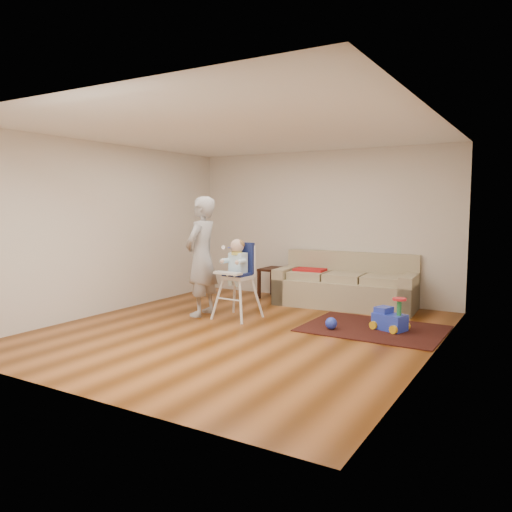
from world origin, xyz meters
The scene contains 9 objects.
ground centered at (0.00, 0.00, 0.00)m, with size 5.50×5.50×0.00m, color #512607.
room_envelope centered at (0.00, 0.53, 1.88)m, with size 5.04×5.52×2.72m.
sofa centered at (0.64, 2.30, 0.45)m, with size 2.40×1.11×0.90m.
side_table centered at (-0.73, 2.42, 0.28)m, with size 0.55×0.55×0.55m, color black, non-canonical shape.
area_rug centered at (1.55, 1.01, 0.01)m, with size 1.88×1.41×0.02m, color black.
ride_on_toy centered at (1.76, 1.03, 0.25)m, with size 0.43×0.31×0.47m, color blue, non-canonical shape.
toy_ball centered at (1.06, 0.65, 0.10)m, with size 0.16×0.16×0.16m, color blue.
high_chair centered at (-0.45, 0.61, 0.59)m, with size 0.60×0.60×1.22m.
adult centered at (-1.05, 0.51, 0.93)m, with size 0.68×0.44×1.86m, color #9C9C9F.
Camera 1 is at (3.60, -5.70, 1.73)m, focal length 35.00 mm.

